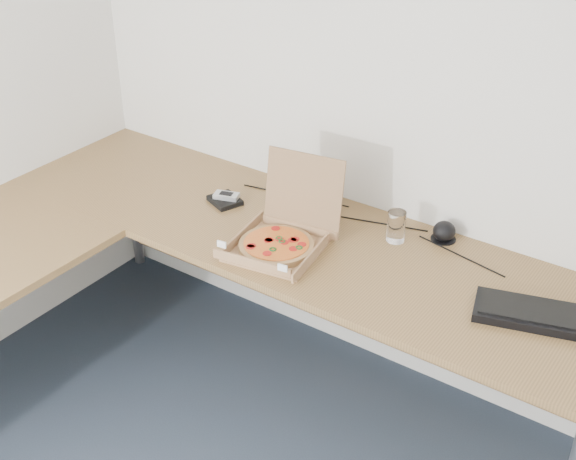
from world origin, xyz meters
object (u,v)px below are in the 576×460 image
Objects in this scene: desk at (155,264)px; drinking_glass at (396,226)px; wallet at (225,200)px; pizza_box at (279,240)px; keyboard at (550,317)px.

drinking_glass is at bearing 42.24° from desk.
wallet reaches higher than desk.
pizza_box reaches higher than desk.
pizza_box reaches higher than keyboard.
pizza_box is at bearing -0.84° from wallet.
keyboard is at bearing 20.67° from wallet.
drinking_glass is 0.66m from keyboard.
drinking_glass is (0.32, 0.29, 0.02)m from pizza_box.
keyboard is at bearing -1.09° from pizza_box.
pizza_box reaches higher than drinking_glass.
desk is 0.89m from drinking_glass.
keyboard is (1.29, 0.44, 0.04)m from desk.
drinking_glass is 0.96× the size of wallet.
desk is 0.47m from wallet.
wallet is (-0.05, 0.46, 0.04)m from desk.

